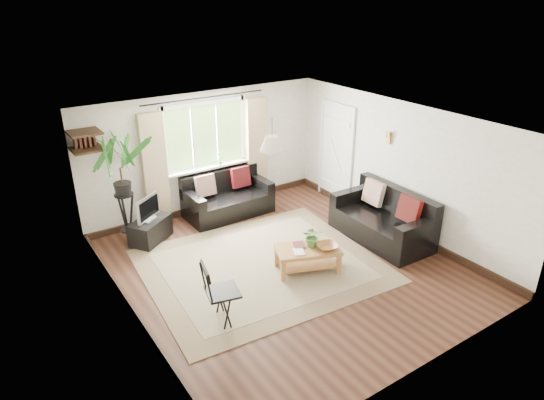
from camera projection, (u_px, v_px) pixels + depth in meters
floor at (286, 267)px, 7.91m from camera, size 5.50×5.50×0.00m
ceiling at (288, 123)px, 6.93m from camera, size 5.50×5.50×0.00m
wall_back at (205, 153)px, 9.50m from camera, size 5.00×0.02×2.40m
wall_front at (431, 284)px, 5.33m from camera, size 5.00×0.02×2.40m
wall_left at (126, 244)px, 6.14m from camera, size 0.02×5.50×2.40m
wall_right at (400, 168)px, 8.69m from camera, size 0.02×5.50×2.40m
rug at (261, 266)px, 7.93m from camera, size 3.89×3.41×0.02m
window at (205, 136)px, 9.33m from camera, size 2.50×0.16×2.16m
door at (336, 154)px, 10.05m from camera, size 0.06×0.96×2.06m
corner_shelf at (86, 141)px, 7.89m from camera, size 0.50×0.50×0.34m
pendant_lamp at (272, 140)px, 7.38m from camera, size 0.36×0.36×0.54m
wall_sconce at (388, 136)px, 8.66m from camera, size 0.12×0.12×0.28m
sofa_back at (228, 196)px, 9.57m from camera, size 1.70×0.86×0.80m
sofa_right at (382, 217)px, 8.61m from camera, size 1.87×0.97×0.87m
coffee_table at (307, 259)px, 7.73m from camera, size 1.13×0.88×0.41m
table_plant at (313, 236)px, 7.64m from camera, size 0.41×0.41×0.34m
bowl at (327, 247)px, 7.61m from camera, size 0.41×0.41×0.08m
book_a at (294, 252)px, 7.52m from camera, size 0.24×0.27×0.02m
book_b at (294, 245)px, 7.71m from camera, size 0.25×0.28×0.02m
tv_stand at (150, 230)px, 8.64m from camera, size 0.89×0.80×0.42m
tv at (148, 208)px, 8.46m from camera, size 0.60×0.50×0.46m
palm_stand at (123, 190)px, 8.33m from camera, size 0.83×0.83×1.97m
folding_chair at (223, 293)px, 6.46m from camera, size 0.57×0.57×0.91m
sill_plant at (220, 159)px, 9.59m from camera, size 0.14×0.10×0.27m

